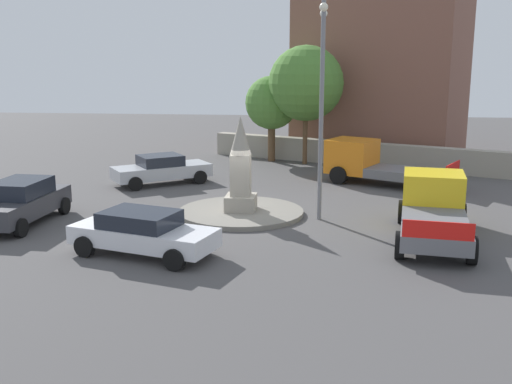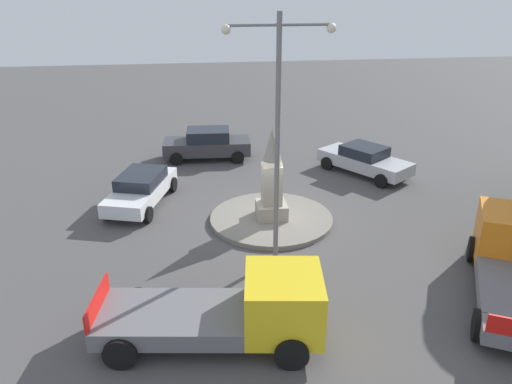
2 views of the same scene
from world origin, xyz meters
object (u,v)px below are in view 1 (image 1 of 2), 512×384
truck_orange_approaching (372,163)px  corner_building (382,68)px  streetlamp (322,88)px  car_silver_far_side (161,169)px  truck_yellow_parked_left (434,208)px  car_dark_grey_waiting (21,202)px  tree_near_wall (306,83)px  car_white_passing (143,232)px  monument (241,169)px  tree_mid_cluster (272,103)px

truck_orange_approaching → corner_building: bearing=-6.7°
streetlamp → car_silver_far_side: 10.14m
truck_yellow_parked_left → corner_building: (17.88, 0.26, 4.28)m
car_dark_grey_waiting → truck_yellow_parked_left: (0.09, -14.40, 0.12)m
car_silver_far_side → tree_near_wall: 9.77m
truck_yellow_parked_left → corner_building: size_ratio=0.57×
car_silver_far_side → truck_yellow_parked_left: bearing=-122.9°
car_white_passing → tree_near_wall: size_ratio=0.73×
corner_building → truck_yellow_parked_left: bearing=-179.2°
monument → tree_near_wall: size_ratio=0.55×
monument → tree_mid_cluster: bearing=-0.6°
tree_mid_cluster → truck_orange_approaching: bearing=-137.8°
car_white_passing → tree_near_wall: tree_near_wall is taller
car_silver_far_side → truck_yellow_parked_left: (-7.26, -11.22, 0.22)m
truck_yellow_parked_left → tree_mid_cluster: bearing=24.9°
monument → tree_mid_cluster: size_ratio=0.74×
monument → streetlamp: size_ratio=0.45×
monument → tree_near_wall: 11.96m
car_silver_far_side → truck_yellow_parked_left: size_ratio=0.78×
truck_yellow_parked_left → streetlamp: bearing=66.2°
car_white_passing → truck_yellow_parked_left: size_ratio=0.80×
car_dark_grey_waiting → car_silver_far_side: (7.35, -3.19, -0.10)m
tree_near_wall → tree_mid_cluster: (0.79, 1.93, -1.14)m
monument → car_silver_far_side: 6.96m
monument → tree_near_wall: tree_near_wall is taller
truck_orange_approaching → monument: bearing=140.1°
car_silver_far_side → tree_mid_cluster: (7.03, -4.59, 2.59)m
monument → corner_building: (15.86, -6.50, 3.45)m
car_dark_grey_waiting → tree_mid_cluster: (14.38, -7.78, 2.49)m
truck_orange_approaching → corner_building: size_ratio=0.59×
monument → car_white_passing: size_ratio=0.75×
car_dark_grey_waiting → truck_yellow_parked_left: truck_yellow_parked_left is taller
tree_near_wall → corner_building: bearing=-45.3°
monument → truck_yellow_parked_left: bearing=-106.6°
truck_orange_approaching → car_white_passing: bearing=146.3°
truck_yellow_parked_left → tree_mid_cluster: size_ratio=1.23×
monument → streetlamp: (-0.35, -2.96, 3.01)m
monument → truck_yellow_parked_left: 7.10m
car_white_passing → truck_yellow_parked_left: truck_yellow_parked_left is taller
car_silver_far_side → corner_building: (10.62, -10.96, 4.50)m
truck_yellow_parked_left → tree_near_wall: size_ratio=0.91×
streetlamp → corner_building: size_ratio=0.76×
car_dark_grey_waiting → car_white_passing: size_ratio=0.96×
streetlamp → car_silver_far_side: (5.59, 7.42, -4.06)m
car_silver_far_side → truck_yellow_parked_left: truck_yellow_parked_left is taller
corner_building → tree_near_wall: bearing=134.7°
car_silver_far_side → corner_building: size_ratio=0.45×
corner_building → tree_mid_cluster: corner_building is taller
truck_orange_approaching → tree_near_wall: (5.02, 3.33, 3.47)m
tree_mid_cluster → monument: bearing=179.4°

